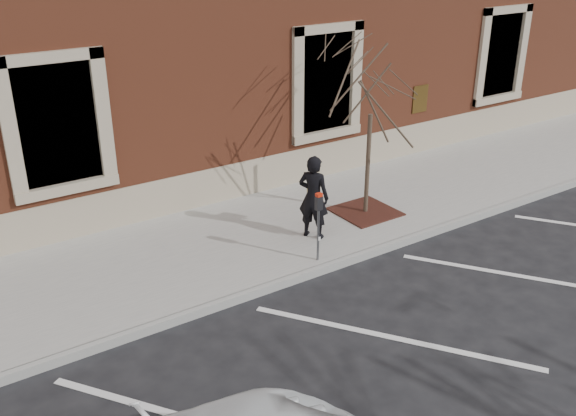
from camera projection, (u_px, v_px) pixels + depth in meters
ground at (307, 277)px, 11.27m from camera, size 120.00×120.00×0.00m
sidewalk_near at (255, 236)px, 12.57m from camera, size 40.00×3.50×0.15m
curb_near at (309, 274)px, 11.20m from camera, size 40.00×0.12×0.15m
parking_stripes at (392, 338)px, 9.60m from camera, size 28.00×4.40×0.01m
building_civic at (124, 0)px, 15.53m from camera, size 40.00×8.62×8.00m
man at (314, 197)px, 12.07m from camera, size 0.65×0.71×1.64m
parking_meter at (319, 214)px, 11.16m from camera, size 0.12×0.09×1.30m
tree_grate at (365, 211)px, 13.43m from camera, size 1.20×1.20×0.03m
sapling at (372, 85)px, 12.35m from camera, size 2.30×2.30×3.83m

